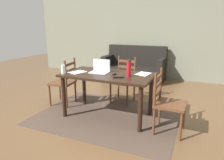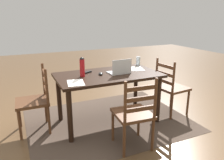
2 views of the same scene
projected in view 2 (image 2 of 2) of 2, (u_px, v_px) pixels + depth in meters
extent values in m
plane|color=brown|center=(108.00, 121.00, 3.48)|extent=(14.00, 14.00, 0.00)
cube|color=#47382D|center=(108.00, 120.00, 3.48)|extent=(2.46, 1.88, 0.01)
cube|color=black|center=(108.00, 75.00, 3.26)|extent=(1.54, 0.85, 0.04)
cylinder|color=black|center=(136.00, 87.00, 3.94)|extent=(0.07, 0.07, 0.74)
cylinder|color=black|center=(59.00, 99.00, 3.40)|extent=(0.07, 0.07, 0.74)
cylinder|color=black|center=(158.00, 100.00, 3.35)|extent=(0.07, 0.07, 0.74)
cylinder|color=black|center=(70.00, 117.00, 2.80)|extent=(0.07, 0.07, 0.74)
cube|color=#56331E|center=(133.00, 114.00, 2.69)|extent=(0.47, 0.47, 0.04)
cylinder|color=#56331E|center=(113.00, 126.00, 2.87)|extent=(0.04, 0.04, 0.43)
cylinder|color=#56331E|center=(139.00, 121.00, 2.99)|extent=(0.04, 0.04, 0.43)
cylinder|color=#56331E|center=(124.00, 141.00, 2.53)|extent=(0.04, 0.04, 0.43)
cylinder|color=#56331E|center=(153.00, 135.00, 2.65)|extent=(0.04, 0.04, 0.43)
cylinder|color=#56331E|center=(125.00, 103.00, 2.38)|extent=(0.04, 0.04, 0.50)
cylinder|color=#56331E|center=(155.00, 99.00, 2.50)|extent=(0.04, 0.04, 0.50)
cube|color=#56331E|center=(140.00, 109.00, 2.47)|extent=(0.36, 0.05, 0.05)
cube|color=#56331E|center=(141.00, 99.00, 2.43)|extent=(0.36, 0.05, 0.05)
cube|color=#56331E|center=(141.00, 88.00, 2.39)|extent=(0.36, 0.05, 0.05)
cube|color=#56331E|center=(32.00, 102.00, 3.06)|extent=(0.45, 0.45, 0.04)
cylinder|color=#56331E|center=(20.00, 125.00, 2.89)|extent=(0.04, 0.04, 0.43)
cylinder|color=#56331E|center=(19.00, 114.00, 3.22)|extent=(0.04, 0.04, 0.43)
cylinder|color=#56331E|center=(49.00, 120.00, 3.03)|extent=(0.04, 0.04, 0.43)
cylinder|color=#56331E|center=(46.00, 110.00, 3.36)|extent=(0.04, 0.04, 0.43)
cylinder|color=#56331E|center=(47.00, 87.00, 2.89)|extent=(0.04, 0.04, 0.50)
cylinder|color=#56331E|center=(44.00, 80.00, 3.23)|extent=(0.04, 0.04, 0.50)
cube|color=#56331E|center=(46.00, 90.00, 3.09)|extent=(0.03, 0.36, 0.05)
cube|color=#56331E|center=(45.00, 82.00, 3.05)|extent=(0.03, 0.36, 0.05)
cube|color=#56331E|center=(44.00, 73.00, 3.02)|extent=(0.03, 0.36, 0.05)
cube|color=#56331E|center=(173.00, 88.00, 3.64)|extent=(0.48, 0.48, 0.04)
cylinder|color=#56331E|center=(171.00, 95.00, 3.95)|extent=(0.04, 0.04, 0.43)
cylinder|color=#56331E|center=(188.00, 102.00, 3.64)|extent=(0.04, 0.04, 0.43)
cylinder|color=#56331E|center=(155.00, 99.00, 3.77)|extent=(0.04, 0.04, 0.43)
cylinder|color=#56331E|center=(172.00, 107.00, 3.46)|extent=(0.04, 0.04, 0.43)
cylinder|color=#56331E|center=(157.00, 73.00, 3.62)|extent=(0.04, 0.04, 0.50)
cylinder|color=#56331E|center=(174.00, 78.00, 3.31)|extent=(0.04, 0.04, 0.50)
cube|color=#56331E|center=(164.00, 81.00, 3.50)|extent=(0.06, 0.36, 0.05)
cube|color=#56331E|center=(165.00, 74.00, 3.46)|extent=(0.06, 0.36, 0.05)
cube|color=#56331E|center=(165.00, 66.00, 3.42)|extent=(0.06, 0.36, 0.05)
cube|color=silver|center=(119.00, 72.00, 3.31)|extent=(0.33, 0.23, 0.02)
cube|color=silver|center=(122.00, 67.00, 3.19)|extent=(0.32, 0.02, 0.21)
cube|color=#A5CCEA|center=(122.00, 66.00, 3.19)|extent=(0.30, 0.02, 0.19)
cylinder|color=#A81419|center=(82.00, 68.00, 3.08)|extent=(0.07, 0.07, 0.25)
sphere|color=black|center=(82.00, 59.00, 3.05)|extent=(0.06, 0.06, 0.06)
cylinder|color=silver|center=(138.00, 61.00, 3.77)|extent=(0.07, 0.07, 0.15)
ellipsoid|color=black|center=(101.00, 74.00, 3.20)|extent=(0.08, 0.11, 0.03)
cube|color=black|center=(87.00, 72.00, 3.30)|extent=(0.17, 0.11, 0.02)
cube|color=white|center=(76.00, 83.00, 2.82)|extent=(0.26, 0.33, 0.00)
cube|color=white|center=(137.00, 69.00, 3.55)|extent=(0.29, 0.35, 0.00)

